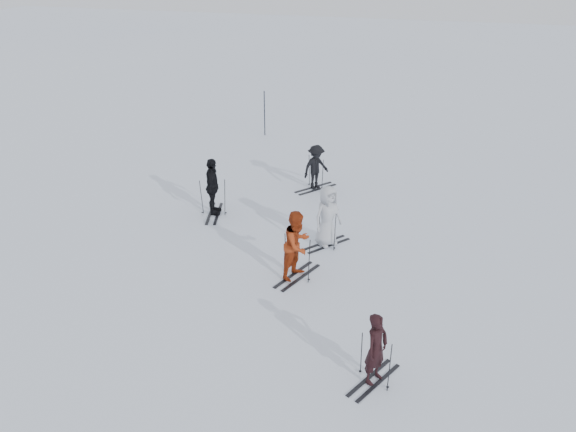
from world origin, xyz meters
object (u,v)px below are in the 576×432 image
object	(u,v)px
skier_grey	(327,217)
skier_uphill_far	(316,168)
skier_uphill_left	(213,188)
skier_near_dark	(376,350)
skier_red	(297,246)
piste_marker	(265,113)

from	to	relation	value
skier_grey	skier_uphill_far	distance (m)	4.34
skier_uphill_left	skier_uphill_far	world-z (taller)	skier_uphill_left
skier_near_dark	skier_red	bearing A→B (deg)	63.43
skier_grey	skier_uphill_left	bearing A→B (deg)	113.95
skier_red	skier_uphill_left	size ratio (longest dim) A/B	1.00
skier_uphill_far	skier_grey	bearing A→B (deg)	-123.81
skier_red	skier_uphill_left	xyz separation A→B (m)	(-3.82, 2.97, 0.00)
skier_grey	skier_uphill_left	world-z (taller)	skier_uphill_left
skier_uphill_left	piste_marker	xyz separation A→B (m)	(-1.31, 8.78, 0.09)
skier_red	skier_uphill_left	bearing A→B (deg)	71.77
skier_uphill_left	piste_marker	size ratio (longest dim) A/B	0.92
skier_grey	skier_uphill_left	size ratio (longest dim) A/B	0.97
skier_near_dark	piste_marker	xyz separation A→B (m)	(-7.82, 15.18, 0.25)
skier_red	skier_uphill_far	xyz separation A→B (m)	(-1.11, 6.11, -0.13)
skier_red	piste_marker	size ratio (longest dim) A/B	0.91
skier_uphill_left	piste_marker	world-z (taller)	piste_marker
skier_near_dark	skier_grey	bearing A→B (deg)	48.78
skier_uphill_left	skier_uphill_far	bearing A→B (deg)	-56.46
skier_red	skier_uphill_far	bearing A→B (deg)	29.94
skier_near_dark	skier_grey	xyz separation A→B (m)	(-2.36, 5.45, 0.13)
skier_near_dark	piste_marker	size ratio (longest dim) A/B	0.76
skier_near_dark	piste_marker	bearing A→B (deg)	52.58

